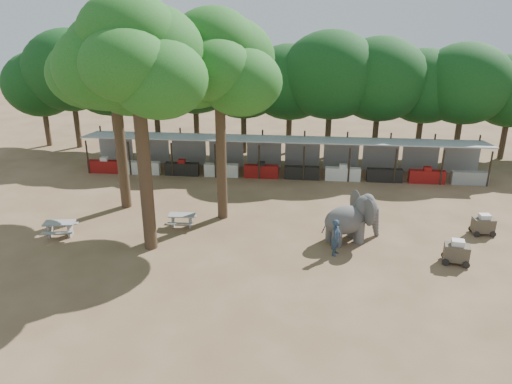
# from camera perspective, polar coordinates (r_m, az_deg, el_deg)

# --- Properties ---
(ground) EXTENTS (100.00, 100.00, 0.00)m
(ground) POSITION_cam_1_polar(r_m,az_deg,el_deg) (22.96, 1.30, -9.29)
(ground) COLOR brown
(ground) RESTS_ON ground
(vendor_stalls) EXTENTS (28.00, 2.99, 2.80)m
(vendor_stalls) POSITION_cam_1_polar(r_m,az_deg,el_deg) (35.19, 3.02, 3.91)
(vendor_stalls) COLOR gray
(vendor_stalls) RESTS_ON ground
(yard_tree_left) EXTENTS (7.10, 6.90, 11.02)m
(yard_tree_left) POSITION_cam_1_polar(r_m,az_deg,el_deg) (29.10, -16.19, 13.62)
(yard_tree_left) COLOR #332316
(yard_tree_left) RESTS_ON ground
(yard_tree_center) EXTENTS (7.10, 6.90, 12.04)m
(yard_tree_center) POSITION_cam_1_polar(r_m,az_deg,el_deg) (23.30, -13.81, 14.62)
(yard_tree_center) COLOR #332316
(yard_tree_center) RESTS_ON ground
(yard_tree_back) EXTENTS (7.10, 6.90, 11.36)m
(yard_tree_back) POSITION_cam_1_polar(r_m,az_deg,el_deg) (26.49, -4.49, 14.43)
(yard_tree_back) COLOR #332316
(yard_tree_back) RESTS_ON ground
(backdrop_trees) EXTENTS (46.46, 5.95, 8.33)m
(backdrop_trees) POSITION_cam_1_polar(r_m,az_deg,el_deg) (39.23, 3.50, 12.21)
(backdrop_trees) COLOR #332316
(backdrop_trees) RESTS_ON ground
(elephant) EXTENTS (3.29, 2.60, 2.46)m
(elephant) POSITION_cam_1_polar(r_m,az_deg,el_deg) (25.84, 10.97, -2.97)
(elephant) COLOR #444141
(elephant) RESTS_ON ground
(handler) EXTENTS (0.63, 0.77, 1.84)m
(handler) POSITION_cam_1_polar(r_m,az_deg,el_deg) (24.42, 9.13, -5.13)
(handler) COLOR #26384C
(handler) RESTS_ON ground
(picnic_table_near) EXTENTS (1.77, 1.64, 0.78)m
(picnic_table_near) POSITION_cam_1_polar(r_m,az_deg,el_deg) (28.07, -21.51, -3.74)
(picnic_table_near) COLOR gray
(picnic_table_near) RESTS_ON ground
(picnic_table_far) EXTENTS (1.46, 1.33, 0.71)m
(picnic_table_far) POSITION_cam_1_polar(r_m,az_deg,el_deg) (27.50, -8.47, -3.03)
(picnic_table_far) COLOR gray
(picnic_table_far) RESTS_ON ground
(cart_front) EXTENTS (1.37, 1.03, 1.21)m
(cart_front) POSITION_cam_1_polar(r_m,az_deg,el_deg) (25.30, 21.94, -6.37)
(cart_front) COLOR #3E3429
(cart_front) RESTS_ON ground
(cart_back) EXTENTS (1.24, 0.87, 1.15)m
(cart_back) POSITION_cam_1_polar(r_m,az_deg,el_deg) (28.87, 24.54, -3.39)
(cart_back) COLOR #3E3429
(cart_back) RESTS_ON ground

